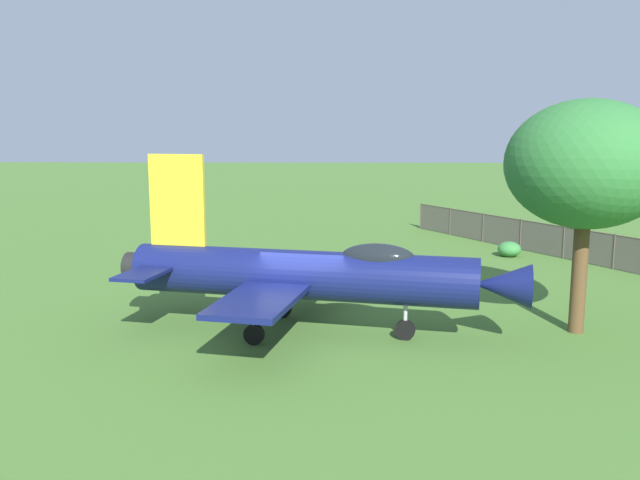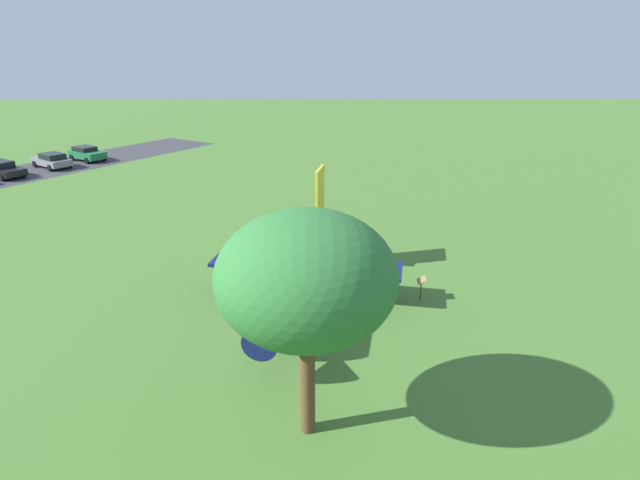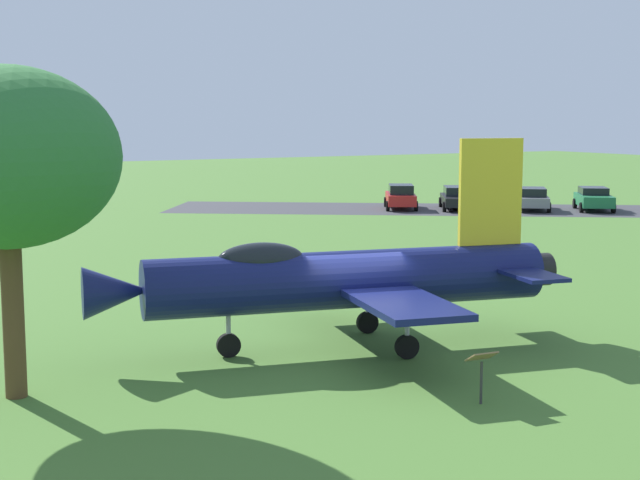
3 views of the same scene
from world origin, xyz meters
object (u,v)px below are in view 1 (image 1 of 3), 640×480
Objects in this scene: shrub_near_fence at (509,249)px; info_plaque at (309,268)px; shade_tree at (586,165)px; display_jet at (312,273)px.

shrub_near_fence is 0.98× the size of info_plaque.
shrub_near_fence is (1.08, 12.15, -4.73)m from shade_tree.
display_jet is 1.76× the size of shade_tree.
shrub_near_fence is (9.15, 12.44, -1.49)m from display_jet.
shade_tree reaches higher than display_jet.
display_jet is 15.52m from shrub_near_fence.
shade_tree is 10.76m from info_plaque.
display_jet reaches higher than shrub_near_fence.
shrub_near_fence is 11.75m from info_plaque.
shade_tree is 13.09m from shrub_near_fence.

